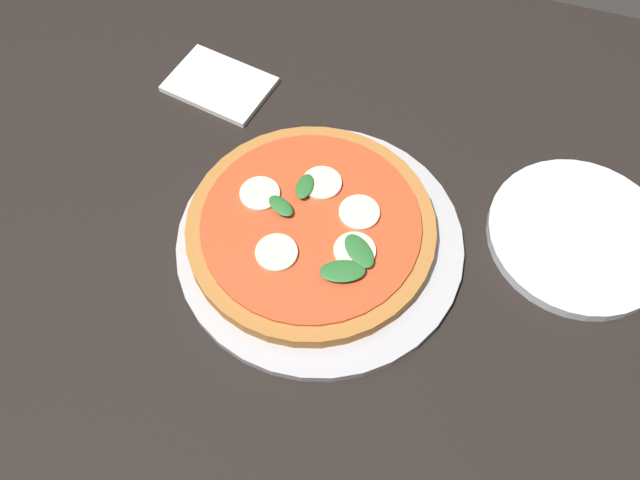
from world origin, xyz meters
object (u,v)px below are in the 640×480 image
at_px(dining_table, 287,269).
at_px(plate_white, 579,235).
at_px(serving_tray, 320,242).
at_px(pizza, 311,227).
at_px(napkin, 220,85).

xyz_separation_m(dining_table, plate_white, (-0.32, -0.09, 0.11)).
distance_m(serving_tray, pizza, 0.02).
bearing_deg(napkin, plate_white, 169.35).
height_order(pizza, napkin, pizza).
bearing_deg(serving_tray, dining_table, -12.43).
height_order(plate_white, napkin, plate_white).
bearing_deg(serving_tray, pizza, -24.70).
xyz_separation_m(dining_table, serving_tray, (-0.05, 0.01, 0.11)).
bearing_deg(plate_white, serving_tray, 19.56).
bearing_deg(plate_white, napkin, -10.65).
distance_m(dining_table, plate_white, 0.35).
xyz_separation_m(plate_white, napkin, (0.47, -0.09, -0.00)).
distance_m(dining_table, pizza, 0.14).
distance_m(serving_tray, napkin, 0.27).
relative_size(plate_white, napkin, 1.57).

